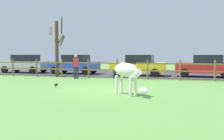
{
  "coord_description": "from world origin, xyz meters",
  "views": [
    {
      "loc": [
        3.44,
        -11.3,
        1.66
      ],
      "look_at": [
        0.08,
        0.72,
        0.87
      ],
      "focal_mm": 40.26,
      "sensor_mm": 36.0,
      "label": 1
    }
  ],
  "objects_px": {
    "bare_tree": "(57,47)",
    "zebra": "(127,72)",
    "parked_car_red": "(206,66)",
    "visitor_near_fence": "(76,65)",
    "parked_car_yellow": "(138,65)",
    "parked_car_blue": "(75,64)",
    "crow_on_grass": "(56,85)",
    "parked_car_silver": "(25,64)"
  },
  "relations": [
    {
      "from": "parked_car_red",
      "to": "visitor_near_fence",
      "type": "relative_size",
      "value": 2.48
    },
    {
      "from": "crow_on_grass",
      "to": "parked_car_yellow",
      "type": "height_order",
      "value": "parked_car_yellow"
    },
    {
      "from": "parked_car_silver",
      "to": "bare_tree",
      "type": "bearing_deg",
      "value": -27.19
    },
    {
      "from": "crow_on_grass",
      "to": "visitor_near_fence",
      "type": "bearing_deg",
      "value": 100.52
    },
    {
      "from": "visitor_near_fence",
      "to": "parked_car_red",
      "type": "bearing_deg",
      "value": 20.64
    },
    {
      "from": "zebra",
      "to": "parked_car_yellow",
      "type": "relative_size",
      "value": 0.42
    },
    {
      "from": "bare_tree",
      "to": "zebra",
      "type": "distance_m",
      "value": 9.65
    },
    {
      "from": "parked_car_red",
      "to": "visitor_near_fence",
      "type": "height_order",
      "value": "visitor_near_fence"
    },
    {
      "from": "zebra",
      "to": "crow_on_grass",
      "type": "bearing_deg",
      "value": 160.28
    },
    {
      "from": "crow_on_grass",
      "to": "parked_car_silver",
      "type": "distance_m",
      "value": 10.39
    },
    {
      "from": "parked_car_yellow",
      "to": "parked_car_blue",
      "type": "bearing_deg",
      "value": 175.7
    },
    {
      "from": "parked_car_red",
      "to": "visitor_near_fence",
      "type": "distance_m",
      "value": 9.05
    },
    {
      "from": "crow_on_grass",
      "to": "parked_car_silver",
      "type": "bearing_deg",
      "value": 132.88
    },
    {
      "from": "crow_on_grass",
      "to": "visitor_near_fence",
      "type": "xyz_separation_m",
      "value": [
        -0.8,
        4.3,
        0.78
      ]
    },
    {
      "from": "crow_on_grass",
      "to": "parked_car_red",
      "type": "bearing_deg",
      "value": 44.32
    },
    {
      "from": "parked_car_yellow",
      "to": "visitor_near_fence",
      "type": "xyz_separation_m",
      "value": [
        -3.72,
        -3.05,
        0.06
      ]
    },
    {
      "from": "parked_car_yellow",
      "to": "visitor_near_fence",
      "type": "distance_m",
      "value": 4.81
    },
    {
      "from": "parked_car_red",
      "to": "zebra",
      "type": "bearing_deg",
      "value": -112.68
    },
    {
      "from": "crow_on_grass",
      "to": "bare_tree",
      "type": "bearing_deg",
      "value": 117.19
    },
    {
      "from": "parked_car_blue",
      "to": "bare_tree",
      "type": "bearing_deg",
      "value": -97.81
    },
    {
      "from": "bare_tree",
      "to": "parked_car_blue",
      "type": "distance_m",
      "value": 2.73
    },
    {
      "from": "zebra",
      "to": "parked_car_blue",
      "type": "bearing_deg",
      "value": 124.89
    },
    {
      "from": "zebra",
      "to": "crow_on_grass",
      "type": "distance_m",
      "value": 4.27
    },
    {
      "from": "bare_tree",
      "to": "zebra",
      "type": "xyz_separation_m",
      "value": [
        6.72,
        -6.81,
        -1.24
      ]
    },
    {
      "from": "zebra",
      "to": "parked_car_red",
      "type": "xyz_separation_m",
      "value": [
        3.72,
        8.91,
        -0.08
      ]
    },
    {
      "from": "zebra",
      "to": "crow_on_grass",
      "type": "xyz_separation_m",
      "value": [
        -3.95,
        1.42,
        -0.8
      ]
    },
    {
      "from": "parked_car_blue",
      "to": "visitor_near_fence",
      "type": "relative_size",
      "value": 2.46
    },
    {
      "from": "parked_car_red",
      "to": "visitor_near_fence",
      "type": "bearing_deg",
      "value": -159.36
    },
    {
      "from": "parked_car_yellow",
      "to": "zebra",
      "type": "bearing_deg",
      "value": -83.3
    },
    {
      "from": "zebra",
      "to": "crow_on_grass",
      "type": "height_order",
      "value": "zebra"
    },
    {
      "from": "parked_car_red",
      "to": "parked_car_blue",
      "type": "xyz_separation_m",
      "value": [
        -10.12,
        0.27,
        0.0
      ]
    },
    {
      "from": "bare_tree",
      "to": "zebra",
      "type": "height_order",
      "value": "bare_tree"
    },
    {
      "from": "crow_on_grass",
      "to": "parked_car_silver",
      "type": "height_order",
      "value": "parked_car_silver"
    },
    {
      "from": "bare_tree",
      "to": "visitor_near_fence",
      "type": "bearing_deg",
      "value": -28.99
    },
    {
      "from": "parked_car_yellow",
      "to": "parked_car_blue",
      "type": "height_order",
      "value": "same"
    },
    {
      "from": "crow_on_grass",
      "to": "zebra",
      "type": "bearing_deg",
      "value": -19.72
    },
    {
      "from": "parked_car_blue",
      "to": "parked_car_silver",
      "type": "distance_m",
      "value": 4.61
    },
    {
      "from": "parked_car_red",
      "to": "parked_car_silver",
      "type": "height_order",
      "value": "same"
    },
    {
      "from": "parked_car_yellow",
      "to": "parked_car_silver",
      "type": "bearing_deg",
      "value": 178.62
    },
    {
      "from": "bare_tree",
      "to": "parked_car_silver",
      "type": "relative_size",
      "value": 1.08
    },
    {
      "from": "parked_car_yellow",
      "to": "parked_car_red",
      "type": "distance_m",
      "value": 4.76
    },
    {
      "from": "parked_car_red",
      "to": "parked_car_silver",
      "type": "distance_m",
      "value": 14.73
    }
  ]
}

